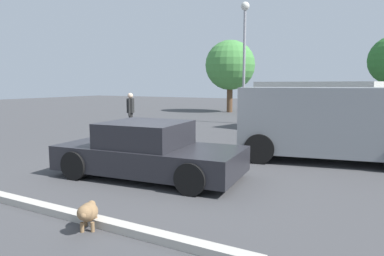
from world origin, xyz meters
The scene contains 9 objects.
ground_plane centered at (0.00, 0.00, 0.00)m, with size 80.00×80.00×0.00m, color #424244.
sedan_foreground centered at (0.05, -0.24, 0.58)m, with size 4.36×2.28×1.26m.
dog centered at (1.04, -3.10, 0.27)m, with size 0.44×0.54×0.44m.
van_white centered at (2.08, 9.19, 1.19)m, with size 5.38×3.13×2.20m.
suv_dark centered at (3.36, 3.50, 1.10)m, with size 4.91×2.87×2.01m.
pedestrian centered at (-4.87, 5.26, 1.03)m, with size 0.39×0.52×1.72m.
parking_curb centered at (0.00, -2.89, 0.06)m, with size 7.21×0.20×0.12m, color #B7B2A8.
light_post_far centered at (-1.87, 10.95, 4.27)m, with size 0.44×0.44×6.28m.
tree_far_right centered at (-5.40, 17.49, 3.44)m, with size 3.63×3.63×5.27m.
Camera 1 is at (4.70, -6.62, 2.12)m, focal length 32.72 mm.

